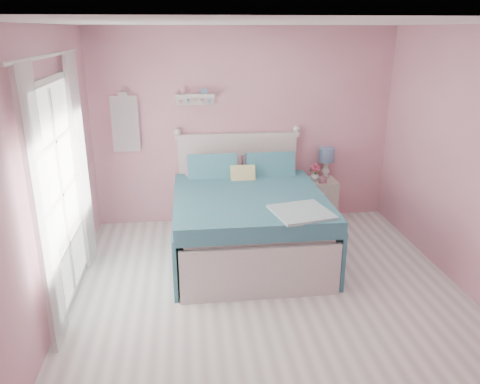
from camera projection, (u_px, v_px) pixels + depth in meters
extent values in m
plane|color=beige|center=(272.00, 304.00, 4.59)|extent=(4.50, 4.50, 0.00)
plane|color=#CD828C|center=(244.00, 128.00, 6.27)|extent=(4.00, 0.00, 4.00)
plane|color=#CD828C|center=(372.00, 331.00, 2.05)|extent=(4.00, 0.00, 4.00)
plane|color=#CD828C|center=(42.00, 186.00, 3.94)|extent=(0.00, 4.50, 4.50)
plane|color=white|center=(280.00, 23.00, 3.73)|extent=(4.50, 4.50, 0.00)
cube|color=silver|center=(247.00, 235.00, 5.59)|extent=(1.56, 2.06, 0.45)
cube|color=silver|center=(247.00, 211.00, 5.48)|extent=(1.50, 2.00, 0.16)
cube|color=silver|center=(238.00, 180.00, 6.44)|extent=(1.60, 0.07, 1.18)
cube|color=silver|center=(238.00, 136.00, 6.23)|extent=(1.66, 0.09, 0.06)
cube|color=silver|center=(261.00, 273.00, 4.60)|extent=(1.60, 0.06, 0.56)
cube|color=teal|center=(249.00, 202.00, 5.29)|extent=(1.68, 1.80, 0.18)
cube|color=pink|center=(212.00, 172.00, 6.03)|extent=(0.68, 0.28, 0.43)
cube|color=pink|center=(268.00, 170.00, 6.11)|extent=(0.68, 0.28, 0.43)
cube|color=#CCBC59|center=(243.00, 178.00, 5.80)|extent=(0.30, 0.22, 0.31)
cube|color=beige|center=(320.00, 200.00, 6.51)|extent=(0.41, 0.38, 0.59)
cube|color=silver|center=(324.00, 193.00, 6.29)|extent=(0.35, 0.02, 0.16)
sphere|color=white|center=(325.00, 194.00, 6.26)|extent=(0.03, 0.03, 0.03)
cylinder|color=white|center=(325.00, 177.00, 6.51)|extent=(0.14, 0.14, 0.02)
cylinder|color=white|center=(326.00, 169.00, 6.47)|extent=(0.07, 0.07, 0.23)
cylinder|color=#6E8EB7|center=(327.00, 155.00, 6.41)|extent=(0.21, 0.21, 0.19)
imported|color=silver|center=(315.00, 176.00, 6.37)|extent=(0.17, 0.17, 0.13)
imported|color=#BF808D|center=(323.00, 180.00, 6.27)|extent=(0.14, 0.14, 0.09)
sphere|color=#D1476E|center=(315.00, 166.00, 6.32)|extent=(0.06, 0.06, 0.06)
sphere|color=#D1476E|center=(318.00, 168.00, 6.36)|extent=(0.06, 0.06, 0.06)
sphere|color=#D1476E|center=(312.00, 168.00, 6.34)|extent=(0.06, 0.06, 0.06)
sphere|color=#D1476E|center=(317.00, 170.00, 6.32)|extent=(0.06, 0.06, 0.06)
sphere|color=#D1476E|center=(313.00, 170.00, 6.32)|extent=(0.06, 0.06, 0.06)
cube|color=silver|center=(195.00, 95.00, 5.98)|extent=(0.50, 0.14, 0.04)
cube|color=silver|center=(195.00, 100.00, 6.06)|extent=(0.50, 0.03, 0.12)
cylinder|color=#D18C99|center=(183.00, 90.00, 5.94)|extent=(0.06, 0.06, 0.10)
cube|color=#6E8EB7|center=(204.00, 91.00, 5.97)|extent=(0.08, 0.06, 0.07)
cube|color=white|center=(125.00, 124.00, 6.00)|extent=(0.34, 0.03, 0.72)
cube|color=silver|center=(46.00, 81.00, 4.05)|extent=(0.04, 1.32, 0.06)
cube|color=silver|center=(74.00, 292.00, 4.74)|extent=(0.04, 1.32, 0.06)
cube|color=silver|center=(43.00, 224.00, 3.81)|extent=(0.04, 0.06, 2.10)
cube|color=silver|center=(76.00, 178.00, 4.99)|extent=(0.04, 0.06, 2.10)
cube|color=white|center=(61.00, 195.00, 4.39)|extent=(0.02, 1.20, 2.04)
cube|color=white|center=(43.00, 214.00, 3.67)|extent=(0.04, 0.40, 2.32)
cube|color=white|center=(81.00, 163.00, 5.06)|extent=(0.04, 0.40, 2.32)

